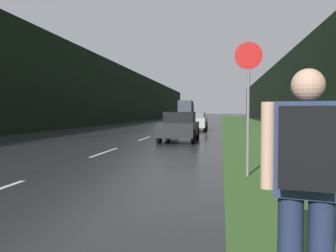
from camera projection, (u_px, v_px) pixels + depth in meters
The scene contains 10 objects.
grass_verge at pixel (250, 126), 37.50m from camera, with size 6.00×240.00×0.02m, color #386028.
lane_stripe_c at pixel (105, 152), 13.17m from camera, with size 0.12×3.00×0.01m, color silver.
lane_stripe_d at pixel (145, 138), 20.09m from camera, with size 0.12×3.00×0.01m, color silver.
treeline_far_side at pixel (116, 94), 49.84m from camera, with size 2.00×140.00×7.91m, color black.
treeline_near_side at pixel (291, 90), 46.32m from camera, with size 2.00×140.00×8.75m, color black.
stop_sign at pixel (248, 97), 8.13m from camera, with size 0.62×0.07×3.10m.
hitchhiker_with_backpack at pixel (306, 181), 2.43m from camera, with size 0.61×0.49×1.80m.
car_passing_near at pixel (180, 127), 18.21m from camera, with size 1.84×4.42×1.50m.
car_passing_far at pixel (194, 121), 28.08m from camera, with size 1.99×4.44×1.47m.
delivery_truck at pixel (186, 110), 66.00m from camera, with size 2.59×6.94×3.54m.
Camera 1 is at (4.27, 1.65, 1.50)m, focal length 38.00 mm.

